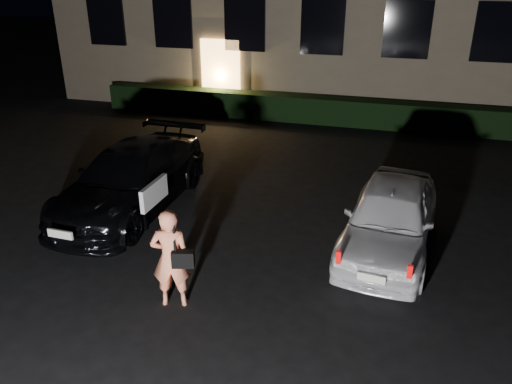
# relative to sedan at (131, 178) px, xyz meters

# --- Properties ---
(ground) EXTENTS (80.00, 80.00, 0.00)m
(ground) POSITION_rel_sedan_xyz_m (2.69, -3.00, -0.67)
(ground) COLOR black
(ground) RESTS_ON ground
(hedge) EXTENTS (15.00, 0.70, 0.85)m
(hedge) POSITION_rel_sedan_xyz_m (2.69, 7.50, -0.24)
(hedge) COLOR black
(hedge) RESTS_ON ground
(sedan) EXTENTS (2.03, 4.73, 1.33)m
(sedan) POSITION_rel_sedan_xyz_m (0.00, 0.00, 0.00)
(sedan) COLOR black
(sedan) RESTS_ON ground
(hatch) EXTENTS (1.89, 3.89, 1.28)m
(hatch) POSITION_rel_sedan_xyz_m (5.37, -0.27, -0.03)
(hatch) COLOR white
(hatch) RESTS_ON ground
(man) EXTENTS (0.74, 0.54, 1.62)m
(man) POSITION_rel_sedan_xyz_m (2.27, -2.90, 0.15)
(man) COLOR #FF8A64
(man) RESTS_ON ground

